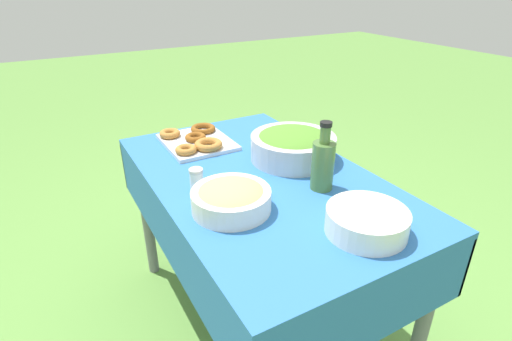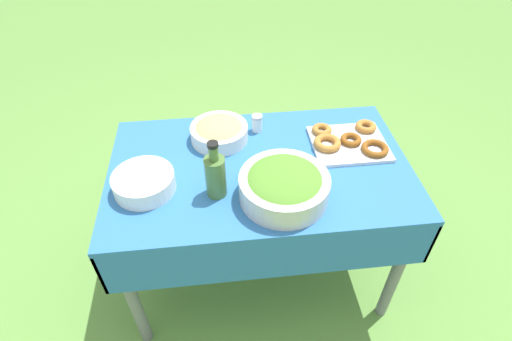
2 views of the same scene
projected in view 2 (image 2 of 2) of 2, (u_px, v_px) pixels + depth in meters
name	position (u px, v px, depth m)	size (l,w,h in m)	color
ground_plane	(259.00, 267.00, 2.12)	(14.00, 14.00, 0.00)	#609342
picnic_table	(260.00, 184.00, 1.71)	(1.23, 0.75, 0.72)	#2D6BB2
salad_bowl	(284.00, 185.00, 1.46)	(0.34, 0.34, 0.12)	silver
pasta_bowl	(219.00, 131.00, 1.74)	(0.25, 0.25, 0.09)	white
donut_platter	(348.00, 141.00, 1.73)	(0.33, 0.28, 0.05)	silver
plate_stack	(144.00, 182.00, 1.51)	(0.23, 0.23, 0.07)	white
olive_oil_bottle	(215.00, 175.00, 1.46)	(0.08, 0.08, 0.24)	#4C7238
salt_shaker	(257.00, 123.00, 1.79)	(0.05, 0.05, 0.08)	white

